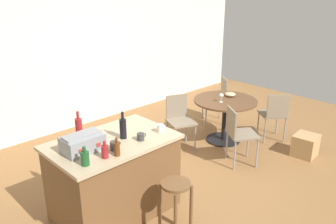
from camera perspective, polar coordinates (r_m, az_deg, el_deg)
ground_plane at (r=5.18m, az=3.49°, el=-9.46°), size 8.80×8.80×0.00m
back_wall at (r=6.67m, az=-13.32°, el=9.39°), size 8.00×0.10×2.70m
kitchen_island at (r=4.17m, az=-8.65°, el=-10.28°), size 1.38×0.89×0.93m
wooden_stool at (r=3.80m, az=1.22°, el=-13.64°), size 0.31×0.31×0.64m
dining_table at (r=5.95m, az=9.12°, el=0.40°), size 1.04×1.04×0.73m
folding_chair_near at (r=6.74m, az=7.96°, el=2.49°), size 0.56×0.56×0.87m
folding_chair_far at (r=5.67m, az=1.86°, el=-0.92°), size 0.52×0.52×0.86m
folding_chair_left at (r=5.24m, az=11.26°, el=-3.13°), size 0.55×0.55×0.87m
folding_chair_right at (r=6.16m, az=16.73°, el=-0.11°), size 0.56×0.56×0.85m
toolbox at (r=3.74m, az=-13.59°, el=-4.83°), size 0.41×0.28×0.19m
bottle_0 at (r=4.04m, az=-14.14°, el=-2.46°), size 0.08×0.08×0.31m
bottle_1 at (r=3.94m, az=-7.25°, el=-2.58°), size 0.08×0.08×0.31m
bottle_2 at (r=3.57m, az=-10.12°, el=-6.25°), size 0.07×0.07×0.18m
bottle_3 at (r=3.59m, az=-8.22°, el=-5.86°), size 0.06×0.06×0.20m
bottle_4 at (r=3.47m, az=-13.23°, el=-7.22°), size 0.08×0.08×0.19m
cup_0 at (r=4.09m, az=-1.19°, el=-2.63°), size 0.12×0.08×0.10m
cup_1 at (r=3.72m, az=-8.61°, el=-5.36°), size 0.13×0.09×0.09m
cup_2 at (r=3.91m, az=-4.40°, el=-3.97°), size 0.12×0.08×0.08m
wine_glass at (r=5.74m, az=8.59°, el=2.61°), size 0.07×0.07×0.14m
serving_bowl at (r=6.07m, az=9.99°, el=2.83°), size 0.18×0.18×0.07m
cardboard_box at (r=5.92m, az=21.21°, el=-5.02°), size 0.40×0.37×0.34m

